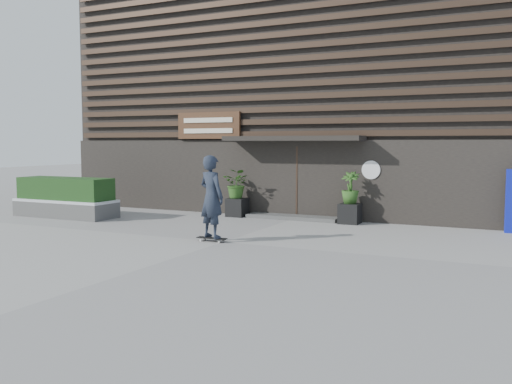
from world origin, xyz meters
The scene contains 11 objects.
ground centered at (0.00, 0.00, 0.00)m, with size 80.00×80.00×0.00m, color gray.
entrance_step centered at (0.00, 4.60, 0.06)m, with size 3.00×0.80×0.12m, color #474744.
planter_pot_left centered at (-1.90, 4.40, 0.30)m, with size 0.60×0.60×0.60m, color black.
bamboo_left centered at (-1.90, 4.40, 1.08)m, with size 0.86×0.75×0.96m, color #2D591E.
planter_pot_right centered at (1.90, 4.40, 0.30)m, with size 0.60×0.60×0.60m, color black.
bamboo_right centered at (1.90, 4.40, 1.08)m, with size 0.54×0.54×0.96m, color #2D591E.
raised_bed centered at (-6.92, 1.90, 0.25)m, with size 3.50×1.20×0.50m, color #494947.
snow_layer centered at (-6.92, 1.90, 0.54)m, with size 3.50×1.20×0.08m, color silver.
hedge centered at (-6.92, 1.90, 0.93)m, with size 3.30×1.00×0.70m, color #183914.
building centered at (0.00, 9.96, 3.99)m, with size 18.00×11.00×8.00m.
skateboarder centered at (-0.28, -0.06, 1.10)m, with size 0.85×0.70×2.11m.
Camera 1 is at (6.57, -11.81, 2.40)m, focal length 39.33 mm.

